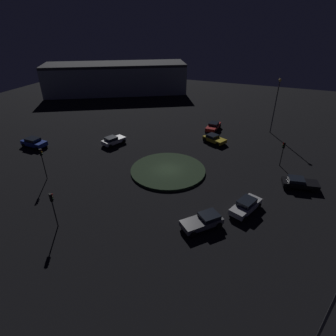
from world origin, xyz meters
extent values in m
plane|color=black|center=(0.00, 0.00, 0.00)|extent=(119.45, 119.45, 0.00)
cylinder|color=#263823|center=(0.00, 0.00, 0.16)|extent=(10.53, 10.53, 0.32)
cube|color=white|center=(-5.22, -11.88, 0.67)|extent=(4.30, 3.12, 0.65)
cube|color=black|center=(-4.76, -12.07, 1.23)|extent=(2.23, 2.12, 0.46)
cylinder|color=black|center=(-6.86, -12.18, 0.35)|extent=(0.73, 0.47, 0.70)
cylinder|color=black|center=(-6.20, -10.53, 0.35)|extent=(0.73, 0.47, 0.70)
cylinder|color=black|center=(-4.25, -13.24, 0.35)|extent=(0.73, 0.47, 0.70)
cylinder|color=black|center=(-3.58, -11.59, 0.35)|extent=(0.73, 0.47, 0.70)
cube|color=#1E38A5|center=(0.41, -23.72, 0.69)|extent=(2.18, 4.37, 0.72)
cube|color=black|center=(0.40, -23.89, 1.28)|extent=(1.80, 2.26, 0.47)
cylinder|color=black|center=(-0.42, -22.13, 0.33)|extent=(0.27, 0.67, 0.66)
cylinder|color=black|center=(1.46, -22.26, 0.33)|extent=(0.27, 0.67, 0.66)
cylinder|color=black|center=(-0.64, -25.18, 0.33)|extent=(0.27, 0.67, 0.66)
cylinder|color=black|center=(1.24, -25.31, 0.33)|extent=(0.27, 0.67, 0.66)
cube|color=slate|center=(9.62, 7.46, 0.66)|extent=(4.45, 4.32, 0.59)
cube|color=black|center=(8.96, 8.07, 1.16)|extent=(2.54, 2.53, 0.42)
cylinder|color=black|center=(11.40, 7.10, 0.36)|extent=(0.68, 0.65, 0.72)
cylinder|color=black|center=(10.11, 5.71, 0.36)|extent=(0.68, 0.65, 0.72)
cylinder|color=black|center=(9.12, 9.21, 0.36)|extent=(0.68, 0.65, 0.72)
cylinder|color=black|center=(7.84, 7.82, 0.36)|extent=(0.68, 0.65, 0.72)
cube|color=gold|center=(-12.02, 3.90, 0.64)|extent=(3.43, 4.30, 0.57)
cube|color=black|center=(-12.25, 3.45, 1.14)|extent=(2.26, 2.28, 0.43)
cylinder|color=black|center=(-12.23, 5.57, 0.35)|extent=(0.51, 0.73, 0.70)
cylinder|color=black|center=(-10.55, 4.72, 0.35)|extent=(0.51, 0.73, 0.70)
cylinder|color=black|center=(-13.49, 3.08, 0.35)|extent=(0.51, 0.73, 0.70)
cylinder|color=black|center=(-11.80, 2.23, 0.35)|extent=(0.51, 0.73, 0.70)
cube|color=silver|center=(5.26, 11.36, 0.65)|extent=(4.77, 3.29, 0.65)
cube|color=black|center=(5.18, 11.39, 1.23)|extent=(2.52, 2.20, 0.52)
cylinder|color=black|center=(7.06, 11.54, 0.32)|extent=(0.67, 0.45, 0.64)
cylinder|color=black|center=(6.40, 9.95, 0.32)|extent=(0.67, 0.45, 0.64)
cylinder|color=black|center=(4.11, 12.77, 0.32)|extent=(0.67, 0.45, 0.64)
cylinder|color=black|center=(3.45, 11.18, 0.32)|extent=(0.67, 0.45, 0.64)
cube|color=red|center=(-17.70, 2.33, 0.68)|extent=(4.60, 2.08, 0.68)
cube|color=black|center=(-17.90, 2.34, 1.24)|extent=(2.02, 1.70, 0.44)
cylinder|color=black|center=(-19.37, 1.53, 0.34)|extent=(0.69, 0.26, 0.68)
cylinder|color=black|center=(-19.26, 3.33, 0.34)|extent=(0.69, 0.26, 0.68)
cylinder|color=black|center=(-16.14, 1.33, 0.34)|extent=(0.69, 0.26, 0.68)
cylinder|color=black|center=(-16.03, 3.13, 0.34)|extent=(0.69, 0.26, 0.68)
cube|color=black|center=(-2.18, 17.19, 0.61)|extent=(2.53, 4.57, 0.59)
cube|color=black|center=(-2.09, 16.63, 1.12)|extent=(1.92, 2.12, 0.43)
cylinder|color=black|center=(-3.35, 18.58, 0.31)|extent=(0.32, 0.65, 0.62)
cylinder|color=black|center=(-1.51, 18.87, 0.31)|extent=(0.32, 0.65, 0.62)
cylinder|color=black|center=(-2.85, 15.50, 0.31)|extent=(0.32, 0.65, 0.62)
cylinder|color=black|center=(-1.01, 15.80, 0.31)|extent=(0.32, 0.65, 0.62)
cylinder|color=#2D2D2D|center=(14.93, -6.59, 1.60)|extent=(0.12, 0.12, 3.20)
cube|color=black|center=(14.93, -6.59, 3.65)|extent=(0.32, 0.36, 0.90)
sphere|color=red|center=(14.79, -6.53, 3.92)|extent=(0.20, 0.20, 0.20)
sphere|color=#4C380F|center=(14.79, -6.53, 3.65)|extent=(0.20, 0.20, 0.20)
sphere|color=#0F3819|center=(14.79, -6.53, 3.38)|extent=(0.20, 0.20, 0.20)
cylinder|color=#2D2D2D|center=(7.80, -14.48, 1.75)|extent=(0.12, 0.12, 3.51)
cube|color=black|center=(7.80, -14.48, 3.96)|extent=(0.37, 0.34, 0.90)
sphere|color=#3F0C0C|center=(7.73, -14.35, 4.23)|extent=(0.20, 0.20, 0.20)
sphere|color=yellow|center=(7.73, -14.35, 3.96)|extent=(0.20, 0.20, 0.20)
sphere|color=#0F3819|center=(7.73, -14.35, 3.69)|extent=(0.20, 0.20, 0.20)
cylinder|color=#2D2D2D|center=(-7.45, 14.65, 1.41)|extent=(0.12, 0.12, 2.83)
cube|color=black|center=(-7.45, 14.65, 3.28)|extent=(0.37, 0.33, 0.90)
sphere|color=red|center=(-7.38, 14.52, 3.55)|extent=(0.20, 0.20, 0.20)
sphere|color=#4C380F|center=(-7.38, 14.52, 3.28)|extent=(0.20, 0.20, 0.20)
sphere|color=#0F3819|center=(-7.38, 14.52, 3.01)|extent=(0.20, 0.20, 0.20)
cylinder|color=#4C4C51|center=(18.80, 17.43, 4.10)|extent=(0.18, 0.18, 8.19)
cylinder|color=#4C4C51|center=(-20.48, 12.56, 4.69)|extent=(0.18, 0.18, 9.38)
sphere|color=#F9D166|center=(-20.48, 12.56, 9.52)|extent=(0.49, 0.49, 0.49)
cube|color=#8C939E|center=(-35.98, -29.25, 3.57)|extent=(26.96, 37.66, 7.15)
cube|color=#333338|center=(-35.98, -29.25, 7.50)|extent=(26.96, 37.66, 0.70)
camera|label=1|loc=(31.47, 12.22, 19.50)|focal=29.50mm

